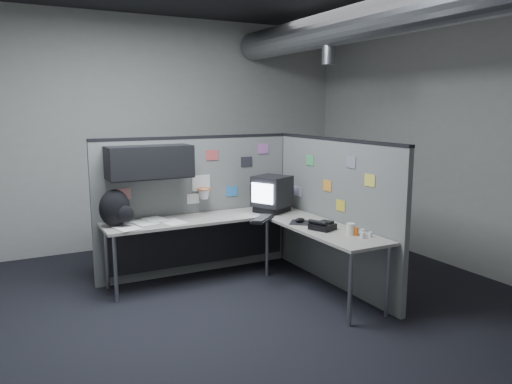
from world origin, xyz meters
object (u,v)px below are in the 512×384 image
desk (237,230)px  keyboard (262,219)px  monitor (272,193)px  backpack (116,209)px  phone (322,226)px

desk → keyboard: size_ratio=5.78×
keyboard → desk: bearing=146.5°
monitor → backpack: (-1.80, 0.10, -0.03)m
phone → backpack: backpack is taller
monitor → keyboard: (-0.32, -0.36, -0.20)m
monitor → keyboard: size_ratio=1.25×
desk → keyboard: bearing=-35.2°
keyboard → backpack: size_ratio=1.02×
desk → backpack: bearing=166.6°
keyboard → phone: 0.73m
phone → keyboard: bearing=106.1°
phone → desk: bearing=113.4°
desk → phone: bearing=-54.3°
phone → backpack: bearing=136.6°
keyboard → phone: size_ratio=1.41×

